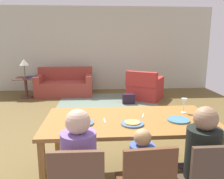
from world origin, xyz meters
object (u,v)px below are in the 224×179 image
(couch, at_px, (65,85))
(side_table, at_px, (26,85))
(plate_near_man, at_px, (83,123))
(handbag, at_px, (129,99))
(book_lower, at_px, (33,77))
(plate_near_child, at_px, (132,124))
(plate_near_woman, at_px, (178,120))
(book_upper, at_px, (31,76))
(table_lamp, at_px, (24,63))
(dining_table, at_px, (130,124))
(person_child, at_px, (140,179))
(wine_glass, at_px, (184,103))
(person_woman, at_px, (199,168))
(armchair, at_px, (145,88))
(person_man, at_px, (80,173))

(couch, relative_size, side_table, 2.87)
(plate_near_man, relative_size, handbag, 0.78)
(plate_near_man, bearing_deg, side_table, 113.52)
(book_lower, bearing_deg, side_table, -179.85)
(plate_near_child, distance_m, plate_near_woman, 0.55)
(plate_near_child, distance_m, book_upper, 4.93)
(table_lamp, xyz_separation_m, book_upper, (0.18, 0.01, -0.39))
(dining_table, bearing_deg, person_child, -90.17)
(person_child, bearing_deg, table_lamp, 116.34)
(plate_near_woman, distance_m, wine_glass, 0.35)
(wine_glass, relative_size, book_lower, 0.85)
(dining_table, xyz_separation_m, book_upper, (-2.24, 4.21, -0.07))
(plate_near_woman, relative_size, couch, 0.15)
(side_table, bearing_deg, plate_near_woman, -55.45)
(wine_glass, xyz_separation_m, person_woman, (-0.17, -0.86, -0.38))
(armchair, relative_size, book_lower, 5.34)
(person_child, distance_m, handbag, 4.02)
(person_woman, distance_m, book_upper, 5.63)
(plate_near_man, relative_size, table_lamp, 0.46)
(couch, distance_m, table_lamp, 1.32)
(wine_glass, bearing_deg, plate_near_woman, -120.82)
(plate_near_woman, distance_m, couch, 4.95)
(couch, height_order, armchair, same)
(plate_near_child, height_order, person_man, person_man)
(person_man, height_order, armchair, person_man)
(person_child, relative_size, armchair, 0.79)
(person_man, distance_m, armchair, 4.69)
(person_man, bearing_deg, plate_near_child, 42.85)
(plate_near_man, height_order, person_woman, person_woman)
(plate_near_child, height_order, person_child, person_child)
(person_man, bearing_deg, side_table, 111.07)
(person_child, distance_m, book_upper, 5.39)
(person_child, bearing_deg, wine_glass, 50.67)
(wine_glass, height_order, person_woman, person_woman)
(side_table, height_order, table_lamp, table_lamp)
(person_man, height_order, couch, person_man)
(couch, distance_m, book_upper, 1.00)
(person_woman, distance_m, book_lower, 5.60)
(side_table, xyz_separation_m, table_lamp, (0.00, 0.00, 0.63))
(person_man, height_order, book_upper, person_man)
(table_lamp, bearing_deg, armchair, -7.46)
(plate_near_woman, bearing_deg, person_man, -151.74)
(couch, relative_size, handbag, 5.21)
(person_child, relative_size, table_lamp, 1.71)
(plate_near_woman, xyz_separation_m, couch, (-1.87, 4.56, -0.47))
(plate_near_man, relative_size, armchair, 0.21)
(armchair, xyz_separation_m, handbag, (-0.52, -0.45, -0.19))
(plate_near_child, distance_m, side_table, 5.02)
(wine_glass, height_order, book_upper, wine_glass)
(armchair, bearing_deg, person_man, -109.04)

